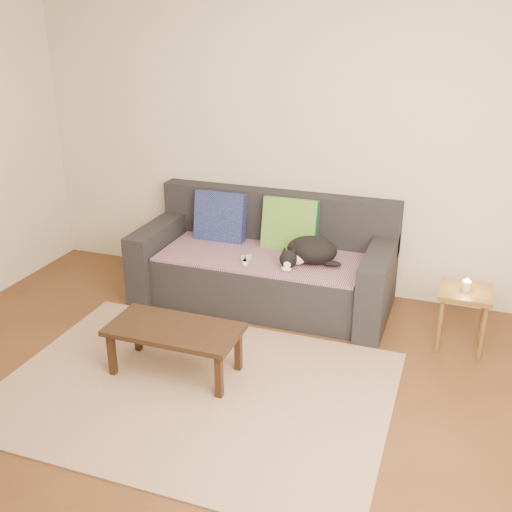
# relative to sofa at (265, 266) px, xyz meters

# --- Properties ---
(ground) EXTENTS (4.50, 4.50, 0.00)m
(ground) POSITION_rel_sofa_xyz_m (0.00, -1.57, -0.31)
(ground) COLOR brown
(ground) RESTS_ON ground
(back_wall) EXTENTS (4.50, 0.04, 2.60)m
(back_wall) POSITION_rel_sofa_xyz_m (0.00, 0.43, 0.99)
(back_wall) COLOR beige
(back_wall) RESTS_ON ground
(sofa) EXTENTS (2.10, 0.94, 0.87)m
(sofa) POSITION_rel_sofa_xyz_m (0.00, 0.00, 0.00)
(sofa) COLOR #232328
(sofa) RESTS_ON ground
(throw_blanket) EXTENTS (1.66, 0.74, 0.02)m
(throw_blanket) POSITION_rel_sofa_xyz_m (0.00, -0.09, 0.12)
(throw_blanket) COLOR #3D2648
(throw_blanket) RESTS_ON sofa
(cushion_navy) EXTENTS (0.45, 0.20, 0.46)m
(cushion_navy) POSITION_rel_sofa_xyz_m (-0.47, 0.17, 0.32)
(cushion_navy) COLOR #101247
(cushion_navy) RESTS_ON throw_blanket
(cushion_green) EXTENTS (0.46, 0.20, 0.48)m
(cushion_green) POSITION_rel_sofa_xyz_m (0.16, 0.17, 0.32)
(cushion_green) COLOR #0D5938
(cushion_green) RESTS_ON throw_blanket
(cat) EXTENTS (0.49, 0.45, 0.21)m
(cat) POSITION_rel_sofa_xyz_m (0.41, -0.11, 0.23)
(cat) COLOR black
(cat) RESTS_ON throw_blanket
(wii_remote_a) EXTENTS (0.10, 0.15, 0.03)m
(wii_remote_a) POSITION_rel_sofa_xyz_m (-0.09, -0.28, 0.15)
(wii_remote_a) COLOR white
(wii_remote_a) RESTS_ON throw_blanket
(wii_remote_b) EXTENTS (0.04, 0.15, 0.03)m
(wii_remote_b) POSITION_rel_sofa_xyz_m (-0.07, -0.25, 0.15)
(wii_remote_b) COLOR white
(wii_remote_b) RESTS_ON throw_blanket
(side_table) EXTENTS (0.36, 0.36, 0.45)m
(side_table) POSITION_rel_sofa_xyz_m (1.60, -0.25, 0.06)
(side_table) COLOR brown
(side_table) RESTS_ON ground
(candle) EXTENTS (0.06, 0.06, 0.09)m
(candle) POSITION_rel_sofa_xyz_m (1.60, -0.25, 0.18)
(candle) COLOR beige
(candle) RESTS_ON side_table
(rug) EXTENTS (2.50, 1.80, 0.01)m
(rug) POSITION_rel_sofa_xyz_m (0.00, -1.42, -0.30)
(rug) COLOR tan
(rug) RESTS_ON ground
(coffee_table) EXTENTS (0.88, 0.44, 0.35)m
(coffee_table) POSITION_rel_sofa_xyz_m (-0.20, -1.28, -0.00)
(coffee_table) COLOR #312013
(coffee_table) RESTS_ON rug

